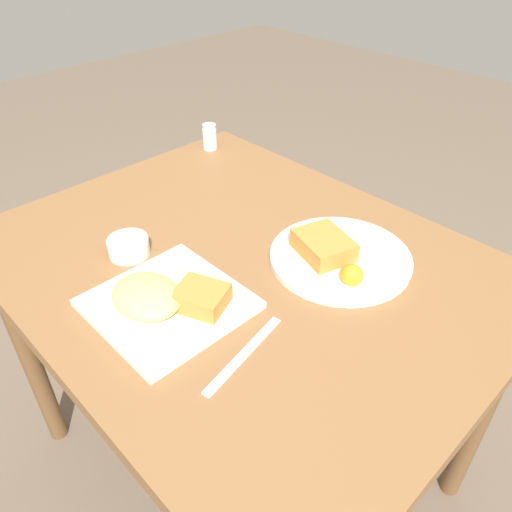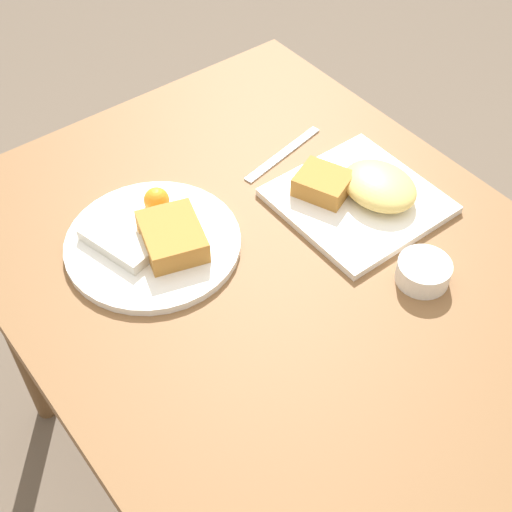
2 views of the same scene
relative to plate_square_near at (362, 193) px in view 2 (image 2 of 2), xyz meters
The scene contains 6 objects.
ground_plane 0.79m from the plate_square_near, 94.31° to the left, with size 8.00×8.00×0.00m, color brown.
dining_table 0.23m from the plate_square_near, 94.31° to the left, with size 1.05×0.83×0.74m.
plate_square_near is the anchor object (origin of this frame).
plate_oval_far 0.36m from the plate_square_near, 69.16° to the left, with size 0.29×0.29×0.05m.
sauce_ramekin 0.19m from the plate_square_near, 166.34° to the left, with size 0.08×0.08×0.04m.
butter_knife 0.19m from the plate_square_near, ahead, with size 0.05×0.20×0.00m.
Camera 2 is at (-0.59, 0.50, 1.60)m, focal length 50.00 mm.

